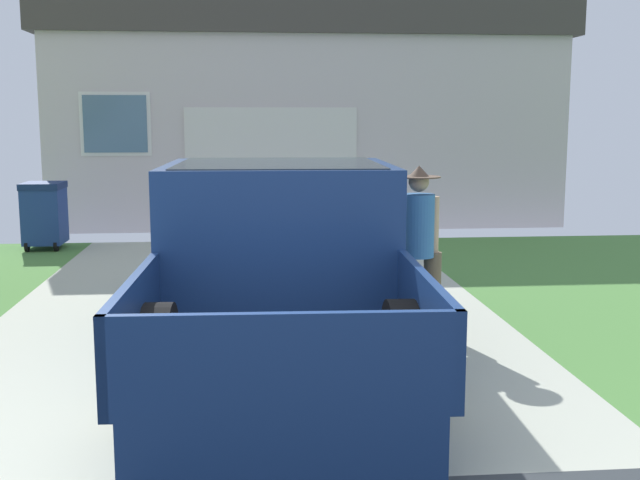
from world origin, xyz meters
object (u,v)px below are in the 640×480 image
at_px(pickup_truck, 280,264).
at_px(person_with_hat, 418,247).
at_px(handbag, 425,331).
at_px(house_with_garage, 302,111).
at_px(wheeled_trash_bin, 45,213).

xyz_separation_m(pickup_truck, person_with_hat, (1.31, 0.13, 0.12)).
bearing_deg(handbag, person_with_hat, 94.36).
bearing_deg(person_with_hat, pickup_truck, -14.51).
bearing_deg(person_with_hat, handbag, 74.28).
bearing_deg(person_with_hat, house_with_garage, -107.61).
xyz_separation_m(handbag, wheeled_trash_bin, (-4.81, 5.75, 0.46)).
distance_m(person_with_hat, wheeled_trash_bin, 7.29).
bearing_deg(wheeled_trash_bin, house_with_garage, 43.77).
bearing_deg(pickup_truck, person_with_hat, 7.44).
relative_size(house_with_garage, wheeled_trash_bin, 9.45).
bearing_deg(wheeled_trash_bin, person_with_hat, -48.89).
height_order(pickup_truck, person_with_hat, pickup_truck).
bearing_deg(handbag, pickup_truck, 174.13).
bearing_deg(handbag, wheeled_trash_bin, 129.90).
relative_size(pickup_truck, handbag, 13.57).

